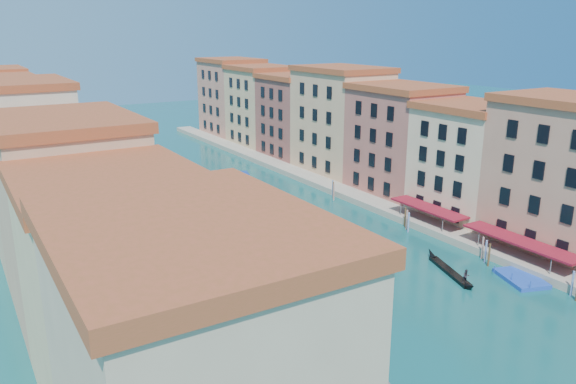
% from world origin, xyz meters
% --- Properties ---
extents(left_bank_palazzos, '(12.80, 128.40, 21.00)m').
position_xyz_m(left_bank_palazzos, '(-26.00, 64.68, 9.71)').
color(left_bank_palazzos, tan).
rests_on(left_bank_palazzos, ground).
extents(right_bank_palazzos, '(12.80, 128.40, 21.00)m').
position_xyz_m(right_bank_palazzos, '(30.00, 65.00, 9.75)').
color(right_bank_palazzos, '#994E3B').
rests_on(right_bank_palazzos, ground).
extents(quay, '(4.00, 140.00, 1.00)m').
position_xyz_m(quay, '(22.00, 65.00, 0.50)').
color(quay, '#A09581').
rests_on(quay, ground).
extents(restaurant_awnings, '(3.20, 44.55, 3.12)m').
position_xyz_m(restaurant_awnings, '(22.19, 23.00, 2.99)').
color(restaurant_awnings, maroon).
rests_on(restaurant_awnings, ground).
extents(mooring_poles_right, '(1.44, 54.24, 3.20)m').
position_xyz_m(mooring_poles_right, '(19.10, 28.80, 1.30)').
color(mooring_poles_right, brown).
rests_on(mooring_poles_right, ground).
extents(vaporetto_far, '(8.21, 19.23, 2.79)m').
position_xyz_m(vaporetto_far, '(1.09, 78.61, 1.26)').
color(vaporetto_far, white).
rests_on(vaporetto_far, ground).
extents(gondola_fore, '(1.55, 13.23, 2.64)m').
position_xyz_m(gondola_fore, '(-1.80, 32.56, 0.44)').
color(gondola_fore, black).
rests_on(gondola_fore, ground).
extents(gondola_right, '(4.35, 10.92, 2.24)m').
position_xyz_m(gondola_right, '(12.87, 25.77, 0.43)').
color(gondola_right, black).
rests_on(gondola_right, ground).
extents(gondola_far, '(2.97, 11.90, 1.69)m').
position_xyz_m(gondola_far, '(11.18, 46.25, 0.35)').
color(gondola_far, black).
rests_on(gondola_far, ground).
extents(motorboat_mid, '(3.72, 7.21, 1.43)m').
position_xyz_m(motorboat_mid, '(1.10, 34.25, 0.56)').
color(motorboat_mid, silver).
rests_on(motorboat_mid, ground).
extents(motorboat_far, '(4.33, 7.78, 1.54)m').
position_xyz_m(motorboat_far, '(11.23, 76.05, 0.60)').
color(motorboat_far, white).
rests_on(motorboat_far, ground).
extents(blue_dock, '(5.51, 6.70, 0.48)m').
position_xyz_m(blue_dock, '(18.50, 20.33, 0.24)').
color(blue_dock, '#214BB6').
rests_on(blue_dock, ground).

